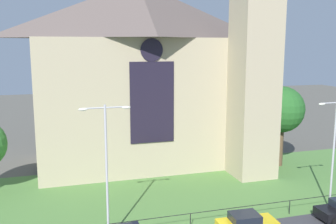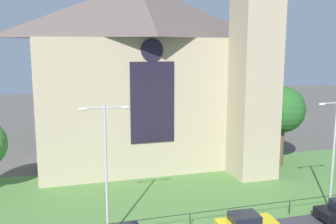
{
  "view_description": "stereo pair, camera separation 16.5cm",
  "coord_description": "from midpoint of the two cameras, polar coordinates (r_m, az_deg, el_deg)",
  "views": [
    {
      "loc": [
        -8.89,
        -22.28,
        13.15
      ],
      "look_at": [
        0.06,
        8.0,
        7.73
      ],
      "focal_mm": 41.02,
      "sensor_mm": 36.0,
      "label": 1
    },
    {
      "loc": [
        -8.73,
        -22.33,
        13.15
      ],
      "look_at": [
        0.06,
        8.0,
        7.73
      ],
      "focal_mm": 41.02,
      "sensor_mm": 36.0,
      "label": 2
    }
  ],
  "objects": [
    {
      "name": "church_building",
      "position": [
        42.75,
        -3.29,
        5.87
      ],
      "size": [
        23.2,
        16.2,
        26.0
      ],
      "color": "tan",
      "rests_on": "ground"
    },
    {
      "name": "streetlamp_far",
      "position": [
        33.29,
        23.34,
        -4.08
      ],
      "size": [
        3.37,
        0.26,
        9.0
      ],
      "color": "#B2B2B7",
      "rests_on": "ground"
    },
    {
      "name": "ground",
      "position": [
        35.97,
        -1.14,
        -11.7
      ],
      "size": [
        160.0,
        160.0,
        0.0
      ],
      "primitive_type": "plane",
      "color": "#56544C"
    },
    {
      "name": "grass_verge",
      "position": [
        34.19,
        -0.23,
        -12.87
      ],
      "size": [
        120.0,
        20.0,
        0.01
      ],
      "primitive_type": "cube",
      "color": "#517F3D",
      "rests_on": "ground"
    },
    {
      "name": "tree_right_far",
      "position": [
        43.68,
        16.35,
        0.27
      ],
      "size": [
        5.07,
        5.07,
        8.89
      ],
      "color": "brown",
      "rests_on": "ground"
    },
    {
      "name": "parked_car_yellow",
      "position": [
        28.82,
        11.42,
        -15.96
      ],
      "size": [
        4.28,
        2.18,
        1.51
      ],
      "rotation": [
        0.0,
        0.0,
        -0.05
      ],
      "color": "gold",
      "rests_on": "ground"
    },
    {
      "name": "iron_railing",
      "position": [
        29.04,
        3.18,
        -15.05
      ],
      "size": [
        33.51,
        0.07,
        1.13
      ],
      "color": "black",
      "rests_on": "ground"
    },
    {
      "name": "streetlamp_near",
      "position": [
        25.92,
        -9.33,
        -6.67
      ],
      "size": [
        3.37,
        0.26,
        9.43
      ],
      "color": "#B2B2B7",
      "rests_on": "ground"
    }
  ]
}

